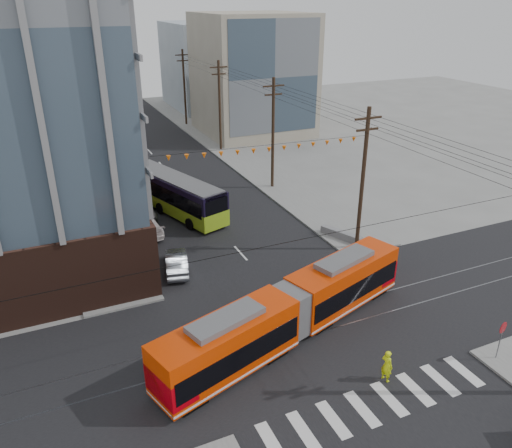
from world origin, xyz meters
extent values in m
plane|color=slate|center=(0.00, 0.00, 0.00)|extent=(160.00, 160.00, 0.00)
cube|color=gray|center=(16.00, 48.00, 8.00)|extent=(14.00, 14.00, 16.00)
cube|color=gray|center=(-14.00, 72.00, 10.00)|extent=(16.00, 18.00, 20.00)
cube|color=#8C99A5|center=(18.00, 68.00, 7.00)|extent=(16.00, 16.00, 14.00)
cylinder|color=black|center=(8.50, 56.00, 5.50)|extent=(0.30, 0.30, 11.00)
imported|color=#8A929C|center=(-5.19, 13.38, 0.70)|extent=(2.41, 4.48, 1.40)
imported|color=silver|center=(-5.88, 20.48, 0.75)|extent=(2.54, 5.32, 1.49)
imported|color=slate|center=(-5.39, 23.93, 0.64)|extent=(2.33, 4.70, 1.28)
imported|color=#DEF80F|center=(1.44, -1.81, 0.91)|extent=(0.57, 0.74, 1.82)
cube|color=gray|center=(8.30, 12.86, 0.37)|extent=(2.22, 3.70, 0.73)
camera|label=1|loc=(-12.75, -17.27, 17.90)|focal=35.00mm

